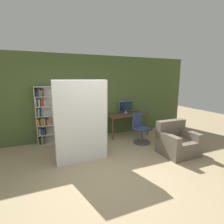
% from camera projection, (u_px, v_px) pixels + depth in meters
% --- Properties ---
extents(ground_plane, '(16.00, 16.00, 0.00)m').
position_uv_depth(ground_plane, '(120.00, 179.00, 3.44)').
color(ground_plane, '#9E8966').
extents(wall_back, '(8.00, 0.06, 2.70)m').
position_uv_depth(wall_back, '(83.00, 97.00, 5.70)').
color(wall_back, '#47592D').
rests_on(wall_back, ground).
extents(desk, '(1.46, 0.67, 0.73)m').
position_uv_depth(desk, '(127.00, 117.00, 6.05)').
color(desk, brown).
rests_on(desk, ground).
extents(monitor, '(0.55, 0.16, 0.43)m').
position_uv_depth(monitor, '(126.00, 106.00, 6.23)').
color(monitor, '#B7B7BC').
rests_on(monitor, desk).
extents(office_chair, '(0.54, 0.54, 0.93)m').
position_uv_depth(office_chair, '(141.00, 131.00, 5.37)').
color(office_chair, '#4C4C51').
rests_on(office_chair, ground).
extents(bookshelf, '(0.71, 0.28, 1.73)m').
position_uv_depth(bookshelf, '(46.00, 116.00, 5.20)').
color(bookshelf, beige).
rests_on(bookshelf, ground).
extents(mattress_near, '(1.21, 0.29, 1.93)m').
position_uv_depth(mattress_near, '(81.00, 122.00, 4.07)').
color(mattress_near, silver).
rests_on(mattress_near, ground).
extents(armchair, '(0.85, 0.80, 0.85)m').
position_uv_depth(armchair, '(176.00, 142.00, 4.59)').
color(armchair, '#665B4C').
rests_on(armchair, ground).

